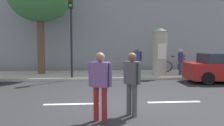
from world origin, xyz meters
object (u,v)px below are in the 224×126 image
Objects in this scene: pedestrian_tallest at (181,60)px; pedestrian_with_backpack at (137,58)px; traffic_light at (71,23)px; poster_column at (160,51)px; pedestrian_in_red_top at (100,81)px; bicycle_leaning at (175,66)px; pedestrian_in_light_jacket at (132,79)px.

pedestrian_with_backpack is at bearing 166.80° from pedestrian_tallest.
poster_column is (5.24, 0.80, -1.60)m from traffic_light.
traffic_light reaches higher than pedestrian_with_backpack.
traffic_light reaches higher than pedestrian_tallest.
bicycle_leaning is at bearing 59.98° from pedestrian_in_red_top.
pedestrian_in_red_top is (-3.85, -7.78, -0.57)m from poster_column.
pedestrian_with_backpack is (1.66, 7.93, 0.15)m from pedestrian_in_light_jacket.
traffic_light reaches higher than pedestrian_in_light_jacket.
poster_column is at bearing -135.16° from bicycle_leaning.
pedestrian_with_backpack is (2.53, 8.32, 0.12)m from pedestrian_in_red_top.
pedestrian_in_light_jacket is (2.26, -6.59, -2.19)m from traffic_light.
pedestrian_in_red_top is 9.26m from pedestrian_tallest.
pedestrian_in_light_jacket is at bearing -120.25° from pedestrian_tallest.
pedestrian_with_backpack is at bearing 157.83° from poster_column.
pedestrian_with_backpack is at bearing 78.14° from pedestrian_in_light_jacket.
pedestrian_in_red_top is 10.75m from bicycle_leaning.
pedestrian_tallest is (6.53, 0.72, -2.10)m from traffic_light.
traffic_light is 7.31m from pedestrian_in_light_jacket.
pedestrian_in_light_jacket is 1.03× the size of pedestrian_with_backpack.
poster_column reaches higher than pedestrian_in_red_top.
pedestrian_tallest is 0.96× the size of pedestrian_with_backpack.
poster_column is at bearing -22.17° from pedestrian_with_backpack.
traffic_light is at bearing 101.28° from pedestrian_in_red_top.
pedestrian_in_light_jacket reaches higher than bicycle_leaning.
pedestrian_tallest reaches higher than pedestrian_in_red_top.
traffic_light is 7.63m from bicycle_leaning.
pedestrian_in_red_top is 1.04× the size of pedestrian_with_backpack.
pedestrian_in_light_jacket is 0.98× the size of bicycle_leaning.
traffic_light is 2.63× the size of pedestrian_in_red_top.
traffic_light is at bearing -171.37° from poster_column.
bicycle_leaning is at bearing 81.37° from pedestrian_tallest.
bicycle_leaning is at bearing 18.87° from traffic_light.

